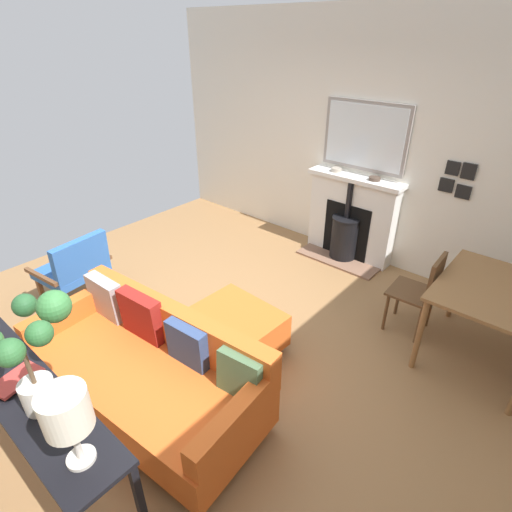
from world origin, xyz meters
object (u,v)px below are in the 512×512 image
Objects in this scene: fireplace at (350,222)px; dining_chair_near_fireplace at (422,289)px; ottoman at (239,326)px; potted_plant at (29,346)px; table_lamp_far_end at (66,413)px; dining_table at (494,298)px; console_table at (29,402)px; mantel_bowl_near at (336,169)px; mantel_bowl_far at (375,178)px; book_stack at (17,380)px; sofa at (148,368)px; armchair_accent at (75,266)px.

fireplace is 1.40× the size of dining_chair_near_fireplace.
potted_plant is (1.66, 0.10, 0.95)m from ottoman.
table_lamp_far_end is 0.43× the size of dining_table.
console_table is at bearing -74.29° from potted_plant.
potted_plant reaches higher than dining_chair_near_fireplace.
mantel_bowl_near is 0.97× the size of mantel_bowl_far.
table_lamp_far_end is (3.95, 0.97, 0.00)m from mantel_bowl_near.
book_stack is at bearing -0.80° from fireplace.
sofa is 1.71m from armchair_accent.
ottoman is at bearing 10.52° from mantel_bowl_near.
console_table is at bearing 0.85° from sofa.
mantel_bowl_near is at bearing 154.09° from armchair_accent.
console_table is at bearing 4.57° from mantel_bowl_near.
mantel_bowl_far is 0.17× the size of ottoman.
ottoman is 2.18m from dining_table.
potted_plant reaches higher than book_stack.
mantel_bowl_far reaches higher than fireplace.
table_lamp_far_end is at bearing -11.00° from dining_chair_near_fireplace.
ottoman is 1.19× the size of potted_plant.
book_stack reaches higher than sofa.
table_lamp_far_end is at bearing 10.04° from fireplace.
mantel_bowl_near is 0.12× the size of dining_table.
sofa is at bearing -164.42° from potted_plant.
dining_table is at bearing 158.93° from table_lamp_far_end.
dining_table is 1.25× the size of dining_chair_near_fireplace.
console_table is 3.50m from dining_table.
table_lamp_far_end is at bearing 6.64° from mantel_bowl_far.
armchair_accent is at bearing -115.57° from table_lamp_far_end.
ottoman is 1.74m from dining_chair_near_fireplace.
console_table is (1.12, 1.69, 0.23)m from armchair_accent.
ottoman is at bearing -2.48° from mantel_bowl_far.
potted_plant is at bearing 3.51° from fireplace.
dining_chair_near_fireplace is at bearing 150.35° from sofa.
fireplace is 1.48× the size of armchair_accent.
ottoman is 1.77m from console_table.
armchair_accent reaches higher than sofa.
console_table is at bearing -31.11° from dining_table.
dining_chair_near_fireplace is at bearing 138.57° from ottoman.
console_table is (3.95, -0.20, -0.42)m from mantel_bowl_far.
console_table is 0.78m from table_lamp_far_end.
mantel_bowl_near is 2.43m from ottoman.
fireplace is 4.03m from table_lamp_far_end.
dining_chair_near_fireplace is at bearing 122.77° from armchair_accent.
mantel_bowl_near is 0.29× the size of table_lamp_far_end.
ottoman is 0.98× the size of armchair_accent.
armchair_accent is (2.80, -1.65, -0.03)m from fireplace.
table_lamp_far_end reaches higher than ottoman.
table_lamp_far_end is (0.81, 0.67, 0.77)m from sofa.
table_lamp_far_end is at bearing 39.60° from sofa.
table_lamp_far_end is at bearing 17.97° from ottoman.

